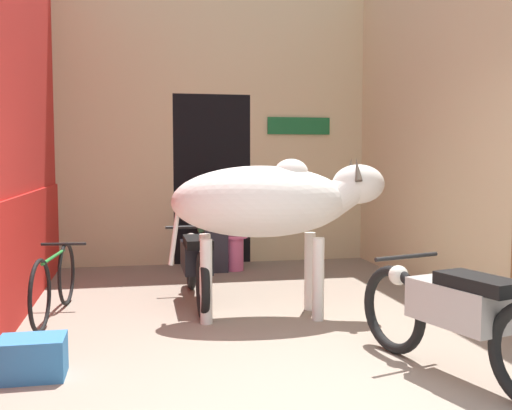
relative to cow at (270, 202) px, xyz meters
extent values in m
cube|color=red|center=(-2.39, 0.39, 0.97)|extent=(0.18, 5.15, 4.12)
cube|color=red|center=(-2.29, 0.39, -0.51)|extent=(0.03, 5.15, 1.15)
cube|color=beige|center=(-0.12, 3.06, 2.17)|extent=(4.36, 0.18, 1.72)
cube|color=beige|center=(-1.51, 3.06, 0.11)|extent=(1.58, 0.18, 2.39)
cube|color=beige|center=(1.22, 3.06, 0.11)|extent=(1.69, 0.18, 2.39)
cube|color=black|center=(-0.17, 3.42, 0.11)|extent=(1.09, 0.90, 2.39)
cube|color=#196633|center=(1.08, 2.95, 0.88)|extent=(0.92, 0.03, 0.24)
cube|color=beige|center=(2.15, 0.39, 0.97)|extent=(0.18, 5.15, 4.12)
ellipsoid|color=silver|center=(-0.09, 0.01, 0.01)|extent=(1.72, 0.85, 0.67)
ellipsoid|color=silver|center=(0.20, -0.02, 0.28)|extent=(0.34, 0.31, 0.25)
cylinder|color=silver|center=(0.67, -0.06, 0.06)|extent=(0.47, 0.35, 0.44)
ellipsoid|color=silver|center=(0.84, -0.07, 0.17)|extent=(0.53, 0.36, 0.37)
cylinder|color=silver|center=(-0.88, 0.08, -0.23)|extent=(0.14, 0.06, 0.69)
cylinder|color=silver|center=(0.44, 0.16, -0.70)|extent=(0.11, 0.11, 0.77)
cylinder|color=silver|center=(0.40, -0.23, -0.70)|extent=(0.11, 0.11, 0.77)
cylinder|color=silver|center=(-0.59, 0.25, -0.70)|extent=(0.11, 0.11, 0.77)
cylinder|color=silver|center=(-0.62, -0.14, -0.70)|extent=(0.11, 0.11, 0.77)
cone|color=#473D33|center=(0.81, 0.06, 0.31)|extent=(0.08, 0.17, 0.24)
cone|color=#473D33|center=(0.78, -0.20, 0.31)|extent=(0.08, 0.17, 0.24)
torus|color=black|center=(0.69, -1.24, -0.75)|extent=(0.26, 0.67, 0.68)
cube|color=#9E9993|center=(0.87, -1.84, -0.57)|extent=(0.46, 0.74, 0.28)
cube|color=black|center=(0.92, -2.02, -0.39)|extent=(0.40, 0.60, 0.09)
cylinder|color=black|center=(0.73, -1.37, -0.31)|extent=(0.57, 0.19, 0.03)
sphere|color=silver|center=(0.71, -1.29, -0.47)|extent=(0.15, 0.15, 0.15)
torus|color=black|center=(-0.64, 0.04, -0.77)|extent=(0.08, 0.63, 0.63)
torus|color=black|center=(-0.63, 1.31, -0.77)|extent=(0.08, 0.63, 0.63)
cube|color=black|center=(-0.63, 0.68, -0.60)|extent=(0.28, 0.70, 0.28)
cube|color=black|center=(-0.64, 0.49, -0.42)|extent=(0.26, 0.56, 0.09)
cylinder|color=black|center=(-0.63, 1.17, -0.35)|extent=(0.58, 0.03, 0.03)
sphere|color=silver|center=(-0.63, 1.26, -0.51)|extent=(0.15, 0.15, 0.15)
torus|color=black|center=(-2.05, -0.15, -0.76)|extent=(0.11, 0.64, 0.64)
torus|color=black|center=(-1.95, 0.83, -0.76)|extent=(0.11, 0.64, 0.64)
cylinder|color=green|center=(-2.00, 0.34, -0.50)|extent=(0.12, 0.81, 0.03)
cylinder|color=black|center=(-1.96, 0.75, -0.44)|extent=(0.44, 0.08, 0.03)
cube|color=#282833|center=(-0.22, 2.26, -0.85)|extent=(0.31, 0.14, 0.48)
cube|color=#282833|center=(-0.22, 2.35, -0.56)|extent=(0.31, 0.32, 0.11)
cube|color=#386B42|center=(-0.22, 2.42, -0.30)|extent=(0.44, 0.20, 0.52)
sphere|color=tan|center=(-0.22, 2.42, 0.07)|extent=(0.20, 0.20, 0.20)
cylinder|color=#DB6093|center=(0.04, 2.36, -0.86)|extent=(0.25, 0.25, 0.44)
cylinder|color=#DB6093|center=(0.04, 2.36, -0.63)|extent=(0.36, 0.36, 0.04)
cube|color=teal|center=(-1.95, -1.25, -0.94)|extent=(0.44, 0.32, 0.28)
camera|label=1|loc=(-1.23, -5.46, 0.42)|focal=42.00mm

